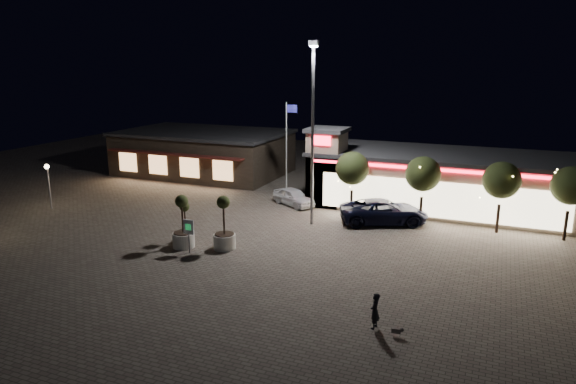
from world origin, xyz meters
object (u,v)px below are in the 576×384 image
at_px(pickup_truck, 384,211).
at_px(planter_mid, 186,230).
at_px(pedestrian, 375,311).
at_px(valet_sign, 189,230).
at_px(planter_left, 183,231).
at_px(white_sedan, 294,197).

xyz_separation_m(pickup_truck, planter_mid, (-10.62, -8.69, -0.04)).
xyz_separation_m(pedestrian, valet_sign, (-12.21, 4.56, 0.64)).
height_order(pedestrian, planter_left, planter_left).
height_order(pickup_truck, white_sedan, pickup_truck).
height_order(pickup_truck, valet_sign, valet_sign).
bearing_deg(pedestrian, planter_mid, -107.08).
xyz_separation_m(pedestrian, planter_left, (-13.09, 5.28, 0.23)).
height_order(white_sedan, pedestrian, pedestrian).
xyz_separation_m(white_sedan, planter_mid, (-3.04, -10.60, 0.13)).
relative_size(pedestrian, planter_mid, 0.60).
bearing_deg(pickup_truck, planter_left, 108.04).
height_order(white_sedan, planter_mid, planter_mid).
bearing_deg(white_sedan, pickup_truck, -74.02).
bearing_deg(pickup_truck, white_sedan, 51.21).
xyz_separation_m(planter_mid, valet_sign, (1.24, -1.50, 0.62)).
relative_size(pickup_truck, planter_left, 1.86).
distance_m(white_sedan, valet_sign, 12.26).
height_order(pickup_truck, planter_mid, planter_mid).
bearing_deg(pickup_truck, valet_sign, 112.70).
distance_m(pedestrian, valet_sign, 13.05).
bearing_deg(planter_mid, valet_sign, -50.52).
height_order(pedestrian, planter_mid, planter_mid).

